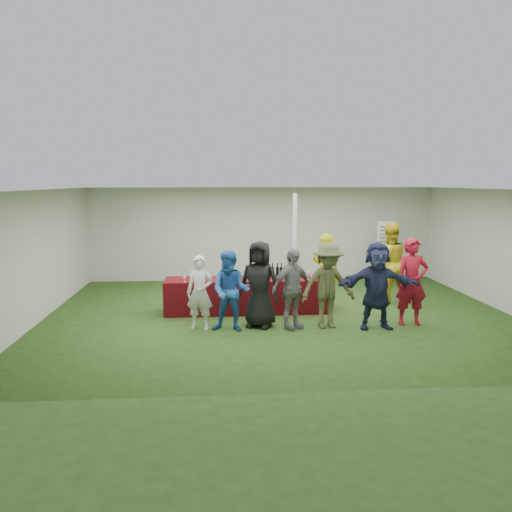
{
  "coord_description": "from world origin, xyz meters",
  "views": [
    {
      "loc": [
        -1.33,
        -10.42,
        2.88
      ],
      "look_at": [
        -0.48,
        0.34,
        1.25
      ],
      "focal_mm": 35.0,
      "sensor_mm": 36.0,
      "label": 1
    }
  ],
  "objects": [
    {
      "name": "ground",
      "position": [
        0.0,
        0.0,
        0.0
      ],
      "size": [
        60.0,
        60.0,
        0.0
      ],
      "primitive_type": "plane",
      "color": "#284719",
      "rests_on": "ground"
    },
    {
      "name": "bar_towel",
      "position": [
        0.88,
        0.39,
        0.77
      ],
      "size": [
        0.25,
        0.18,
        0.03
      ],
      "primitive_type": "cube",
      "color": "white",
      "rests_on": "serving_table"
    },
    {
      "name": "dump_bucket",
      "position": [
        0.96,
        0.12,
        0.84
      ],
      "size": [
        0.23,
        0.23,
        0.18
      ],
      "primitive_type": "cylinder",
      "color": "slate",
      "rests_on": "serving_table"
    },
    {
      "name": "serving_table",
      "position": [
        -0.68,
        0.34,
        0.38
      ],
      "size": [
        3.6,
        0.8,
        0.75
      ],
      "primitive_type": "cube",
      "color": "#5D0A0E",
      "rests_on": "ground"
    },
    {
      "name": "customer_6",
      "position": [
        2.55,
        -0.91,
        0.88
      ],
      "size": [
        0.66,
        0.45,
        1.76
      ],
      "primitive_type": "imported",
      "rotation": [
        0.0,
        0.0,
        -0.04
      ],
      "color": "maroon",
      "rests_on": "ground"
    },
    {
      "name": "staff_pourer",
      "position": [
        1.16,
        0.8,
        0.85
      ],
      "size": [
        0.66,
        0.48,
        1.69
      ],
      "primitive_type": "imported",
      "rotation": [
        0.0,
        0.0,
        3.02
      ],
      "color": "#C5C20F",
      "rests_on": "ground"
    },
    {
      "name": "wine_list_sign",
      "position": [
        3.26,
        2.73,
        1.32
      ],
      "size": [
        0.5,
        0.03,
        1.8
      ],
      "color": "slate",
      "rests_on": "ground"
    },
    {
      "name": "staff_back",
      "position": [
        2.74,
        0.99,
        0.95
      ],
      "size": [
        1.02,
        0.84,
        1.91
      ],
      "primitive_type": "imported",
      "rotation": [
        0.0,
        0.0,
        3.28
      ],
      "color": "gold",
      "rests_on": "ground"
    },
    {
      "name": "water_bottle",
      "position": [
        -0.73,
        0.42,
        0.85
      ],
      "size": [
        0.07,
        0.07,
        0.23
      ],
      "color": "silver",
      "rests_on": "serving_table"
    },
    {
      "name": "customer_3",
      "position": [
        0.11,
        -1.0,
        0.8
      ],
      "size": [
        1.0,
        0.81,
        1.59
      ],
      "primitive_type": "imported",
      "rotation": [
        0.0,
        0.0,
        0.53
      ],
      "color": "slate",
      "rests_on": "ground"
    },
    {
      "name": "customer_2",
      "position": [
        -0.51,
        -0.81,
        0.86
      ],
      "size": [
        0.99,
        0.84,
        1.72
      ],
      "primitive_type": "imported",
      "rotation": [
        0.0,
        0.0,
        -0.42
      ],
      "color": "black",
      "rests_on": "ground"
    },
    {
      "name": "customer_4",
      "position": [
        0.83,
        -0.98,
        0.85
      ],
      "size": [
        1.19,
        0.81,
        1.7
      ],
      "primitive_type": "imported",
      "rotation": [
        0.0,
        0.0,
        0.17
      ],
      "color": "#484B2B",
      "rests_on": "ground"
    },
    {
      "name": "customer_5",
      "position": [
        1.77,
        -1.12,
        0.86
      ],
      "size": [
        1.61,
        0.56,
        1.72
      ],
      "primitive_type": "imported",
      "rotation": [
        0.0,
        0.0,
        -0.03
      ],
      "color": "#1E2445",
      "rests_on": "ground"
    },
    {
      "name": "customer_1",
      "position": [
        -1.08,
        -1.06,
        0.79
      ],
      "size": [
        0.88,
        0.76,
        1.57
      ],
      "primitive_type": "imported",
      "rotation": [
        0.0,
        0.0,
        -0.24
      ],
      "color": "#255FB3",
      "rests_on": "ground"
    },
    {
      "name": "tent",
      "position": [
        0.5,
        1.2,
        1.35
      ],
      "size": [
        10.0,
        10.0,
        10.0
      ],
      "color": "white",
      "rests_on": "ground"
    },
    {
      "name": "customer_0",
      "position": [
        -1.68,
        -0.88,
        0.73
      ],
      "size": [
        0.6,
        0.48,
        1.45
      ],
      "primitive_type": "imported",
      "rotation": [
        0.0,
        0.0,
        -0.27
      ],
      "color": "silver",
      "rests_on": "ground"
    },
    {
      "name": "wine_bottles",
      "position": [
        -0.06,
        0.48,
        0.87
      ],
      "size": [
        0.74,
        0.14,
        0.32
      ],
      "color": "black",
      "rests_on": "serving_table"
    },
    {
      "name": "wine_glasses",
      "position": [
        -1.14,
        0.09,
        0.86
      ],
      "size": [
        2.71,
        0.14,
        0.16
      ],
      "color": "silver",
      "rests_on": "serving_table"
    }
  ]
}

